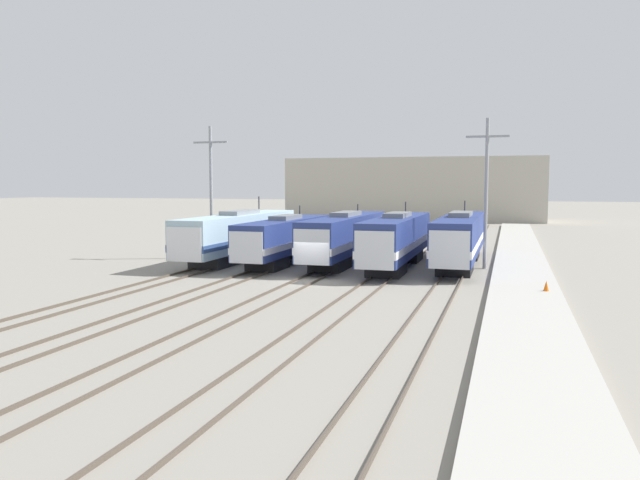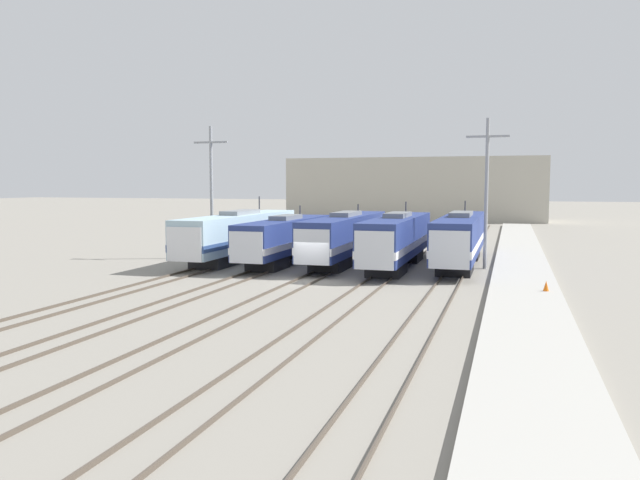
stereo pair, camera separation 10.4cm
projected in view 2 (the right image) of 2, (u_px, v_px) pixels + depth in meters
name	position (u px, v px, depth m)	size (l,w,h in m)	color
ground_plane	(309.00, 280.00, 41.83)	(400.00, 400.00, 0.00)	gray
rail_pair_far_left	(187.00, 273.00, 44.49)	(1.50, 120.00, 0.15)	#4C4238
rail_pair_center_left	(246.00, 276.00, 43.16)	(1.51, 120.00, 0.15)	#4C4238
rail_pair_center	(309.00, 279.00, 41.82)	(1.51, 120.00, 0.15)	#4C4238
rail_pair_center_right	(375.00, 282.00, 40.49)	(1.51, 120.00, 0.15)	#4C4238
rail_pair_far_right	(447.00, 286.00, 39.15)	(1.50, 120.00, 0.15)	#4C4238
locomotive_far_left	(238.00, 235.00, 52.56)	(3.02, 19.27, 5.29)	#232326
locomotive_center_left	(284.00, 239.00, 50.21)	(2.75, 16.15, 4.58)	black
locomotive_center	(344.00, 237.00, 50.58)	(2.81, 18.74, 4.66)	black
locomotive_center_right	(397.00, 240.00, 47.66)	(2.84, 17.35, 4.98)	black
locomotive_far_right	(460.00, 238.00, 48.88)	(2.88, 19.28, 5.01)	black
catenary_tower_left	(211.00, 188.00, 53.60)	(3.16, 0.27, 11.34)	gray
catenary_tower_right	(486.00, 189.00, 46.91)	(3.16, 0.27, 11.34)	gray
platform	(524.00, 288.00, 37.79)	(4.00, 120.00, 0.36)	#A8A59E
traffic_cone	(546.00, 286.00, 35.55)	(0.33, 0.33, 0.59)	orange
depot_building	(415.00, 189.00, 112.15)	(44.84, 12.83, 10.95)	#B2AD9E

